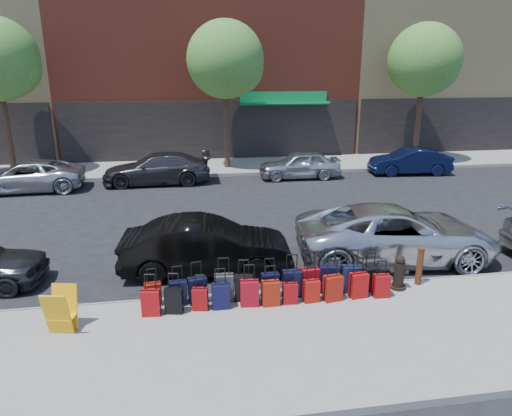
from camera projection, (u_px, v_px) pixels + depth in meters
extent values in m
plane|color=black|center=(241.00, 232.00, 14.96)|extent=(120.00, 120.00, 0.00)
cube|color=gray|center=(283.00, 343.00, 8.81)|extent=(60.00, 4.00, 0.15)
cube|color=gray|center=(217.00, 167.00, 24.37)|extent=(60.00, 4.00, 0.15)
cube|color=gray|center=(264.00, 294.00, 10.72)|extent=(60.00, 0.08, 0.15)
cube|color=gray|center=(220.00, 175.00, 22.47)|extent=(60.00, 0.08, 0.15)
cube|color=black|center=(214.00, 131.00, 25.73)|extent=(16.66, 0.15, 3.40)
cube|color=#0C713A|center=(285.00, 104.00, 25.56)|extent=(5.00, 0.91, 0.27)
cube|color=#0C713A|center=(284.00, 97.00, 25.74)|extent=(5.00, 0.10, 0.60)
cube|color=tan|center=(435.00, 9.00, 31.68)|extent=(15.00, 12.00, 18.00)
cube|color=black|center=(473.00, 126.00, 28.14)|extent=(14.70, 0.15, 3.40)
cylinder|color=black|center=(7.00, 125.00, 21.67)|extent=(0.30, 0.30, 4.80)
sphere|color=#3A7226|center=(11.00, 68.00, 20.99)|extent=(2.58, 2.58, 2.58)
cylinder|color=black|center=(226.00, 121.00, 23.24)|extent=(0.30, 0.30, 4.80)
sphere|color=#3A7226|center=(225.00, 60.00, 22.37)|extent=(3.80, 3.80, 3.80)
sphere|color=#3A7226|center=(238.00, 68.00, 22.57)|extent=(2.58, 2.58, 2.58)
cylinder|color=black|center=(418.00, 117.00, 24.82)|extent=(0.30, 0.30, 4.80)
sphere|color=#3A7226|center=(424.00, 60.00, 23.94)|extent=(3.80, 3.80, 3.80)
sphere|color=#3A7226|center=(434.00, 68.00, 24.15)|extent=(2.58, 2.58, 2.58)
cube|color=maroon|center=(153.00, 294.00, 9.97)|extent=(0.38, 0.24, 0.53)
cylinder|color=black|center=(151.00, 270.00, 9.80)|extent=(0.20, 0.06, 0.03)
cube|color=black|center=(179.00, 293.00, 10.01)|extent=(0.39, 0.24, 0.56)
cylinder|color=black|center=(177.00, 268.00, 9.83)|extent=(0.21, 0.05, 0.03)
cube|color=black|center=(198.00, 290.00, 10.08)|extent=(0.43, 0.29, 0.60)
cylinder|color=black|center=(197.00, 263.00, 9.89)|extent=(0.23, 0.07, 0.03)
cube|color=#333438|center=(224.00, 288.00, 10.15)|extent=(0.44, 0.26, 0.63)
cylinder|color=black|center=(223.00, 260.00, 9.95)|extent=(0.24, 0.05, 0.03)
cube|color=black|center=(244.00, 288.00, 10.19)|extent=(0.43, 0.28, 0.60)
cylinder|color=black|center=(243.00, 261.00, 9.99)|extent=(0.23, 0.07, 0.03)
cube|color=black|center=(270.00, 286.00, 10.31)|extent=(0.41, 0.24, 0.59)
cylinder|color=black|center=(270.00, 260.00, 10.12)|extent=(0.22, 0.05, 0.03)
cube|color=black|center=(292.00, 283.00, 10.37)|extent=(0.42, 0.24, 0.63)
cylinder|color=black|center=(293.00, 256.00, 10.17)|extent=(0.23, 0.04, 0.03)
cube|color=maroon|center=(310.00, 281.00, 10.49)|extent=(0.44, 0.26, 0.63)
cylinder|color=black|center=(311.00, 254.00, 10.28)|extent=(0.24, 0.05, 0.03)
cube|color=black|center=(329.00, 279.00, 10.55)|extent=(0.48, 0.32, 0.66)
cylinder|color=black|center=(330.00, 250.00, 10.33)|extent=(0.25, 0.08, 0.03)
cube|color=black|center=(352.00, 279.00, 10.56)|extent=(0.47, 0.31, 0.65)
cylinder|color=black|center=(353.00, 251.00, 10.35)|extent=(0.24, 0.08, 0.03)
cube|color=black|center=(371.00, 279.00, 10.65)|extent=(0.40, 0.26, 0.57)
cylinder|color=black|center=(373.00, 254.00, 10.46)|extent=(0.22, 0.06, 0.03)
cube|color=#A30A0D|center=(151.00, 303.00, 9.58)|extent=(0.41, 0.26, 0.57)
cylinder|color=black|center=(149.00, 276.00, 9.40)|extent=(0.22, 0.05, 0.03)
cube|color=black|center=(174.00, 301.00, 9.68)|extent=(0.41, 0.28, 0.55)
cylinder|color=black|center=(172.00, 275.00, 9.50)|extent=(0.21, 0.07, 0.03)
cube|color=maroon|center=(200.00, 299.00, 9.81)|extent=(0.36, 0.25, 0.49)
cylinder|color=black|center=(199.00, 276.00, 9.65)|extent=(0.19, 0.07, 0.03)
cube|color=black|center=(221.00, 296.00, 9.86)|extent=(0.38, 0.22, 0.56)
cylinder|color=black|center=(220.00, 270.00, 9.67)|extent=(0.21, 0.03, 0.03)
cube|color=maroon|center=(249.00, 293.00, 9.97)|extent=(0.42, 0.27, 0.59)
cylinder|color=black|center=(249.00, 266.00, 9.78)|extent=(0.23, 0.05, 0.03)
cube|color=#981B09|center=(271.00, 293.00, 9.98)|extent=(0.39, 0.23, 0.57)
cylinder|color=black|center=(271.00, 267.00, 9.80)|extent=(0.22, 0.04, 0.03)
cube|color=maroon|center=(290.00, 293.00, 10.07)|extent=(0.33, 0.20, 0.48)
cylinder|color=black|center=(291.00, 272.00, 9.92)|extent=(0.18, 0.04, 0.03)
cube|color=#AB120B|center=(311.00, 291.00, 10.14)|extent=(0.36, 0.23, 0.51)
cylinder|color=black|center=(312.00, 268.00, 9.97)|extent=(0.20, 0.05, 0.03)
cube|color=#9B140A|center=(333.00, 288.00, 10.18)|extent=(0.44, 0.30, 0.59)
cylinder|color=black|center=(334.00, 262.00, 9.99)|extent=(0.23, 0.07, 0.03)
cube|color=#A90B0A|center=(358.00, 285.00, 10.33)|extent=(0.42, 0.27, 0.58)
cylinder|color=black|center=(360.00, 259.00, 10.14)|extent=(0.22, 0.06, 0.03)
cube|color=#9E0A0C|center=(381.00, 286.00, 10.35)|extent=(0.37, 0.23, 0.54)
cylinder|color=black|center=(383.00, 262.00, 10.18)|extent=(0.20, 0.04, 0.03)
cylinder|color=black|center=(398.00, 287.00, 10.82)|extent=(0.38, 0.38, 0.06)
cylinder|color=black|center=(399.00, 274.00, 10.73)|extent=(0.25, 0.25, 0.58)
sphere|color=black|center=(400.00, 260.00, 10.62)|extent=(0.23, 0.23, 0.23)
cylinder|color=black|center=(399.00, 272.00, 10.71)|extent=(0.43, 0.24, 0.10)
cylinder|color=#38190C|center=(420.00, 266.00, 10.90)|extent=(0.15, 0.15, 0.92)
cylinder|color=#38190C|center=(422.00, 249.00, 10.76)|extent=(0.17, 0.17, 0.04)
cube|color=#F8B30D|center=(57.00, 315.00, 8.78)|extent=(0.54, 0.33, 0.91)
cube|color=#F8B30D|center=(65.00, 306.00, 9.09)|extent=(0.54, 0.33, 0.91)
cube|color=#F8B30D|center=(62.00, 316.00, 8.98)|extent=(0.56, 0.43, 0.02)
imported|color=black|center=(206.00, 246.00, 11.82)|extent=(4.47, 1.84, 1.44)
imported|color=silver|center=(395.00, 233.00, 12.63)|extent=(5.71, 3.07, 1.52)
imported|color=silver|center=(26.00, 176.00, 19.71)|extent=(4.85, 2.38, 1.32)
imported|color=#313134|center=(157.00, 169.00, 20.94)|extent=(4.88, 2.00, 1.41)
imported|color=#BBBDC2|center=(300.00, 165.00, 21.99)|extent=(3.95, 1.68, 1.33)
imported|color=#0D153A|center=(410.00, 161.00, 22.84)|extent=(4.06, 1.74, 1.30)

